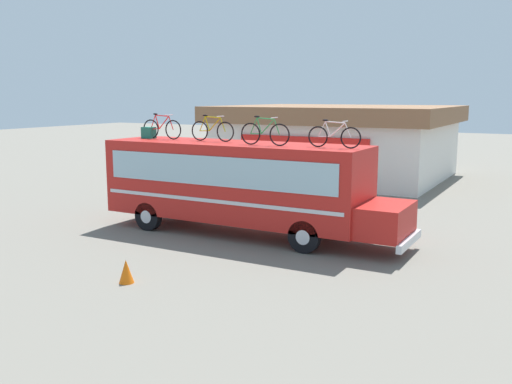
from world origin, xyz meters
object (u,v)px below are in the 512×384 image
rooftop_bicycle_3 (265,133)px  luggage_bag_1 (149,133)px  bus (240,183)px  rooftop_bicycle_2 (212,130)px  traffic_cone (126,271)px  rooftop_bicycle_4 (334,136)px  rooftop_bicycle_1 (162,128)px

rooftop_bicycle_3 → luggage_bag_1: bearing=173.7°
bus → rooftop_bicycle_2: size_ratio=6.15×
rooftop_bicycle_3 → traffic_cone: bearing=-101.0°
rooftop_bicycle_4 → rooftop_bicycle_1: bearing=177.4°
luggage_bag_1 → traffic_cone: 7.92m
rooftop_bicycle_2 → traffic_cone: (1.30, -6.02, -3.21)m
traffic_cone → bus: bearing=90.9°
rooftop_bicycle_4 → traffic_cone: rooftop_bicycle_4 is taller
rooftop_bicycle_1 → rooftop_bicycle_2: size_ratio=0.99×
bus → rooftop_bicycle_2: bearing=172.4°
rooftop_bicycle_1 → traffic_cone: bearing=-59.8°
rooftop_bicycle_3 → rooftop_bicycle_2: bearing=166.7°
rooftop_bicycle_2 → traffic_cone: bearing=-77.8°
rooftop_bicycle_1 → bus: bearing=-2.5°
luggage_bag_1 → traffic_cone: (4.14, -6.04, -3.04)m
rooftop_bicycle_1 → rooftop_bicycle_4: 6.82m
luggage_bag_1 → rooftop_bicycle_3: rooftop_bicycle_3 is taller
bus → rooftop_bicycle_1: bearing=177.5°
rooftop_bicycle_2 → traffic_cone: 6.95m
rooftop_bicycle_1 → rooftop_bicycle_3: (4.56, -0.55, 0.00)m
bus → luggage_bag_1: luggage_bag_1 is taller
bus → rooftop_bicycle_3: (1.15, -0.40, 1.74)m
bus → rooftop_bicycle_4: bearing=-2.7°
rooftop_bicycle_1 → rooftop_bicycle_3: 4.59m
luggage_bag_1 → rooftop_bicycle_4: bearing=-2.6°
luggage_bag_1 → rooftop_bicycle_3: 5.24m
rooftop_bicycle_2 → rooftop_bicycle_4: 4.63m
rooftop_bicycle_2 → traffic_cone: size_ratio=2.87×
rooftop_bicycle_4 → traffic_cone: size_ratio=2.80×
rooftop_bicycle_3 → rooftop_bicycle_4: 2.26m
luggage_bag_1 → rooftop_bicycle_1: rooftop_bicycle_1 is taller
rooftop_bicycle_4 → luggage_bag_1: bearing=177.4°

